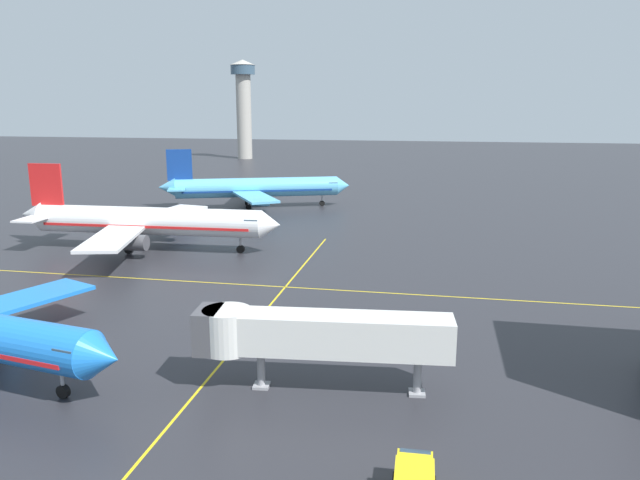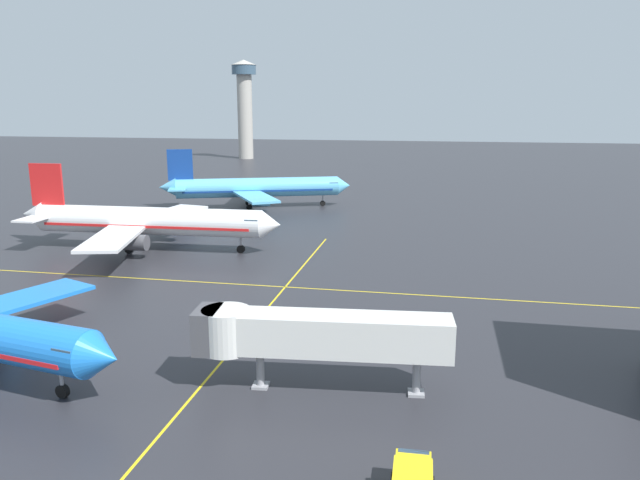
{
  "view_description": "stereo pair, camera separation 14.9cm",
  "coord_description": "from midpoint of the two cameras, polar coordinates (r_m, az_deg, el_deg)",
  "views": [
    {
      "loc": [
        15.43,
        -22.07,
        19.23
      ],
      "look_at": [
        3.53,
        39.31,
        5.02
      ],
      "focal_mm": 33.81,
      "sensor_mm": 36.0,
      "label": 1
    },
    {
      "loc": [
        15.57,
        -22.04,
        19.23
      ],
      "look_at": [
        3.53,
        39.31,
        5.02
      ],
      "focal_mm": 33.81,
      "sensor_mm": 36.0,
      "label": 2
    }
  ],
  "objects": [
    {
      "name": "airliner_third_row",
      "position": [
        113.83,
        -6.21,
        4.94
      ],
      "size": [
        34.64,
        29.67,
        11.12
      ],
      "color": "#5BB7E5",
      "rests_on": "ground"
    },
    {
      "name": "jet_bridge",
      "position": [
        41.13,
        -1.66,
        -8.85
      ],
      "size": [
        17.55,
        4.4,
        5.58
      ],
      "color": "silver",
      "rests_on": "ground"
    },
    {
      "name": "control_tower",
      "position": [
        217.67,
        -7.26,
        12.88
      ],
      "size": [
        8.82,
        8.82,
        33.97
      ],
      "color": "#ADA89E",
      "rests_on": "ground"
    },
    {
      "name": "taxiway_markings",
      "position": [
        47.02,
        -9.5,
        -11.51
      ],
      "size": [
        156.97,
        87.82,
        0.01
      ],
      "color": "yellow",
      "rests_on": "ground"
    },
    {
      "name": "airliner_second_row",
      "position": [
        83.66,
        -16.25,
        1.72
      ],
      "size": [
        36.5,
        31.52,
        11.36
      ],
      "color": "white",
      "rests_on": "ground"
    }
  ]
}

